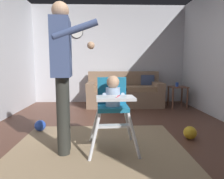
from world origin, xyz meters
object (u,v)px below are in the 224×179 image
toy_ball (40,125)px  wall_clock (77,32)px  couch (124,92)px  high_chair (113,99)px  side_table (178,92)px  sippy_cup (177,84)px  toy_ball_second (190,133)px  adult_standing (63,70)px

toy_ball → wall_clock: 3.05m
couch → high_chair: bearing=-8.3°
couch → side_table: 1.30m
couch → side_table: couch is taller
couch → sippy_cup: (1.23, -0.36, 0.24)m
couch → toy_ball: couch is taller
toy_ball → side_table: size_ratio=0.33×
couch → high_chair: high_chair is taller
toy_ball_second → wall_clock: bearing=124.5°
adult_standing → side_table: bearing=41.4°
high_chair → wall_clock: wall_clock is taller
toy_ball_second → sippy_cup: sippy_cup is taller
couch → adult_standing: size_ratio=1.08×
high_chair → sippy_cup: bearing=142.2°
couch → toy_ball_second: couch is taller
couch → toy_ball: bearing=-37.8°
toy_ball → side_table: side_table is taller
toy_ball_second → sippy_cup: 2.13m
couch → toy_ball: size_ratio=10.89×
side_table → couch: bearing=164.0°
couch → high_chair: (-0.39, -2.68, 0.29)m
high_chair → toy_ball: bearing=-125.9°
toy_ball → wall_clock: bearing=83.8°
adult_standing → side_table: (2.22, 2.37, -0.60)m
high_chair → sippy_cup: high_chair is taller
adult_standing → toy_ball_second: bearing=6.6°
high_chair → wall_clock: bearing=-167.7°
toy_ball_second → sippy_cup: (0.52, 2.01, 0.48)m
adult_standing → sippy_cup: (2.19, 2.37, -0.41)m
couch → toy_ball_second: size_ratio=10.31×
couch → sippy_cup: couch is taller
toy_ball → toy_ball_second: (2.22, -0.42, 0.00)m
high_chair → toy_ball_second: high_chair is taller
toy_ball → sippy_cup: 3.21m
toy_ball_second → toy_ball: bearing=169.3°
toy_ball → toy_ball_second: size_ratio=0.95×
couch → side_table: size_ratio=3.60×
adult_standing → toy_ball: size_ratio=10.04×
high_chair → toy_ball: 1.44m
sippy_cup → wall_clock: wall_clock is taller
adult_standing → toy_ball: (-0.55, 0.78, -0.89)m
adult_standing → wall_clock: 3.35m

